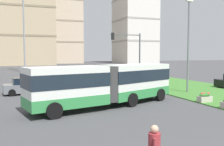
% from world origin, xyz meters
% --- Properties ---
extents(articulated_bus, '(11.90, 6.08, 3.00)m').
position_xyz_m(articulated_bus, '(-0.72, 12.78, 1.65)').
color(articulated_bus, silver).
rests_on(articulated_bus, ground).
extents(car_grey_wagon, '(4.57, 2.41, 1.58)m').
position_xyz_m(car_grey_wagon, '(-6.04, 20.83, 0.75)').
color(car_grey_wagon, slate).
rests_on(car_grey_wagon, ground).
extents(flower_planter_4, '(1.10, 0.56, 0.74)m').
position_xyz_m(flower_planter_4, '(6.94, 11.29, 0.43)').
color(flower_planter_4, '#B7AD9E').
rests_on(flower_planter_4, grass_median).
extents(traffic_light_near_left, '(3.92, 0.28, 5.62)m').
position_xyz_m(traffic_light_near_left, '(-6.18, -3.00, 3.90)').
color(traffic_light_near_left, '#474C51').
rests_on(traffic_light_near_left, ground).
extents(traffic_light_far_right, '(3.75, 0.28, 6.24)m').
position_xyz_m(traffic_light_far_right, '(5.36, 22.00, 4.26)').
color(traffic_light_far_right, '#474C51').
rests_on(traffic_light_far_right, ground).
extents(streetlight_median, '(0.70, 0.28, 9.09)m').
position_xyz_m(streetlight_median, '(8.84, 16.02, 4.99)').
color(streetlight_median, slate).
rests_on(streetlight_median, ground).
extents(apartment_tower_westcentre, '(22.08, 15.02, 39.64)m').
position_xyz_m(apartment_tower_westcentre, '(-5.82, 91.71, 19.84)').
color(apartment_tower_westcentre, tan).
rests_on(apartment_tower_westcentre, ground).
extents(apartment_tower_centre, '(20.78, 14.77, 52.92)m').
position_xyz_m(apartment_tower_centre, '(8.44, 107.56, 26.48)').
color(apartment_tower_centre, '#C6B299').
rests_on(apartment_tower_centre, ground).
extents(apartment_tower_eastcentre, '(15.11, 18.77, 36.77)m').
position_xyz_m(apartment_tower_eastcentre, '(41.28, 97.47, 18.41)').
color(apartment_tower_eastcentre, silver).
rests_on(apartment_tower_eastcentre, ground).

